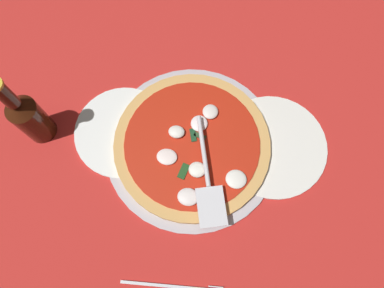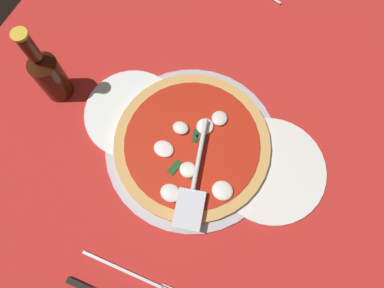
# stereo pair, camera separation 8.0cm
# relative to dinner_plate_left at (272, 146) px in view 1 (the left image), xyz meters

# --- Properties ---
(ground_plane) EXTENTS (1.16, 1.16, 0.01)m
(ground_plane) POSITION_rel_dinner_plate_left_xyz_m (0.19, 0.01, -0.01)
(ground_plane) COLOR red
(checker_pattern) EXTENTS (1.16, 1.16, 0.00)m
(checker_pattern) POSITION_rel_dinner_plate_left_xyz_m (0.19, 0.01, -0.01)
(checker_pattern) COLOR silver
(checker_pattern) RESTS_ON ground_plane
(pizza_pan) EXTENTS (0.39, 0.39, 0.01)m
(pizza_pan) POSITION_rel_dinner_plate_left_xyz_m (0.18, 0.03, -0.00)
(pizza_pan) COLOR #B7B2BB
(pizza_pan) RESTS_ON ground_plane
(dinner_plate_left) EXTENTS (0.25, 0.25, 0.01)m
(dinner_plate_left) POSITION_rel_dinner_plate_left_xyz_m (0.00, 0.00, 0.00)
(dinner_plate_left) COLOR white
(dinner_plate_left) RESTS_ON ground_plane
(dinner_plate_right) EXTENTS (0.22, 0.22, 0.01)m
(dinner_plate_right) POSITION_rel_dinner_plate_left_xyz_m (0.34, 0.02, 0.00)
(dinner_plate_right) COLOR white
(dinner_plate_right) RESTS_ON ground_plane
(pizza) EXTENTS (0.35, 0.35, 0.03)m
(pizza) POSITION_rel_dinner_plate_left_xyz_m (0.18, 0.03, 0.01)
(pizza) COLOR tan
(pizza) RESTS_ON pizza_pan
(pizza_server) EXTENTS (0.10, 0.24, 0.01)m
(pizza_server) POSITION_rel_dinner_plate_left_xyz_m (0.14, 0.10, 0.04)
(pizza_server) COLOR silver
(pizza_server) RESTS_ON pizza
(beer_bottle) EXTENTS (0.06, 0.06, 0.23)m
(beer_bottle) POSITION_rel_dinner_plate_left_xyz_m (0.53, 0.04, 0.08)
(beer_bottle) COLOR #3C1A0B
(beer_bottle) RESTS_ON ground_plane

